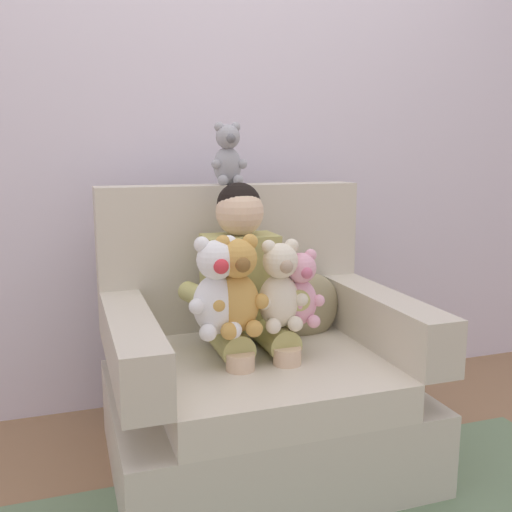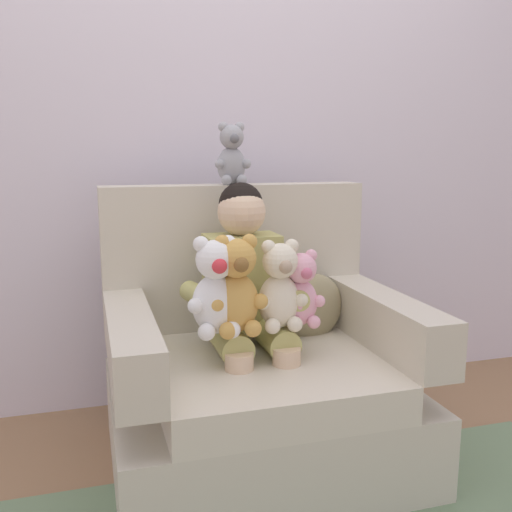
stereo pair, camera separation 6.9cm
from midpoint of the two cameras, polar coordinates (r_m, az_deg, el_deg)
The scene contains 10 objects.
ground_plane at distance 2.19m, azimuth 1.42°, elevation -19.69°, with size 8.00×8.00×0.00m, color #936D4C.
back_wall at distance 2.56m, azimuth -3.30°, elevation 14.89°, with size 6.00×0.10×2.60m, color silver.
armchair at distance 2.10m, azimuth 1.03°, elevation -11.77°, with size 1.02×0.85×0.97m.
seated_child at distance 2.00m, azimuth 0.08°, elevation -3.36°, with size 0.45×0.39×0.82m.
plush_honey at distance 1.82m, azimuth -0.86°, elevation -3.20°, with size 0.19×0.16×0.32m.
plush_cream at distance 1.88m, azimuth 3.43°, elevation -3.16°, with size 0.18×0.14×0.30m.
plush_white at distance 1.81m, azimuth -2.94°, elevation -3.32°, with size 0.19×0.15×0.32m.
plush_pink at distance 1.92m, azimuth 5.51°, elevation -3.47°, with size 0.15×0.13×0.26m.
plush_grey_on_backrest at distance 2.23m, azimuth -1.52°, elevation 9.90°, with size 0.14×0.11×0.24m.
throw_pillow at distance 2.21m, azimuth 6.47°, elevation -5.08°, with size 0.26×0.12×0.26m, color #998C66.
Camera 2 is at (-0.55, -1.81, 1.10)m, focal length 40.35 mm.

